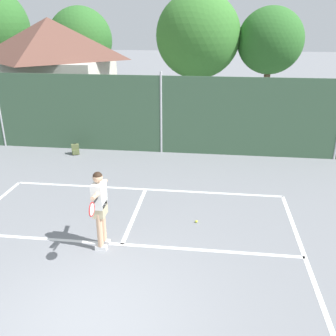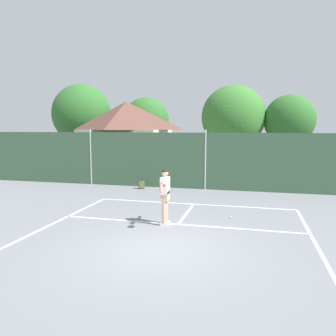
{
  "view_description": "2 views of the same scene",
  "coord_description": "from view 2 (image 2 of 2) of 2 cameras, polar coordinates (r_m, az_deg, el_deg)",
  "views": [
    {
      "loc": [
        1.96,
        -4.66,
        4.85
      ],
      "look_at": [
        0.91,
        3.8,
        1.43
      ],
      "focal_mm": 39.73,
      "sensor_mm": 36.0,
      "label": 1
    },
    {
      "loc": [
        2.29,
        -7.98,
        3.2
      ],
      "look_at": [
        -1.01,
        5.08,
        1.55
      ],
      "focal_mm": 35.34,
      "sensor_mm": 36.0,
      "label": 2
    }
  ],
  "objects": [
    {
      "name": "ground_plane",
      "position": [
        8.9,
        -1.76,
        -14.13
      ],
      "size": [
        120.0,
        120.0,
        0.0
      ],
      "primitive_type": "plane",
      "color": "slate"
    },
    {
      "name": "court_markings",
      "position": [
        9.48,
        -0.66,
        -12.75
      ],
      "size": [
        8.3,
        11.1,
        0.01
      ],
      "color": "white",
      "rests_on": "ground"
    },
    {
      "name": "chainlink_fence",
      "position": [
        17.22,
        6.46,
        1.18
      ],
      "size": [
        26.09,
        0.09,
        3.1
      ],
      "color": "#38563D",
      "rests_on": "ground"
    },
    {
      "name": "clubhouse_building",
      "position": [
        22.76,
        -7.17,
        5.32
      ],
      "size": [
        5.63,
        5.1,
        4.95
      ],
      "color": "beige",
      "rests_on": "ground"
    },
    {
      "name": "treeline_backdrop",
      "position": [
        25.92,
        3.08,
        8.61
      ],
      "size": [
        27.03,
        4.46,
        6.81
      ],
      "color": "brown",
      "rests_on": "ground"
    },
    {
      "name": "tennis_player",
      "position": [
        10.85,
        -0.52,
        -4.14
      ],
      "size": [
        0.27,
        1.44,
        1.85
      ],
      "color": "silver",
      "rests_on": "ground"
    },
    {
      "name": "tennis_ball",
      "position": [
        12.11,
        10.79,
        -8.33
      ],
      "size": [
        0.07,
        0.07,
        0.07
      ],
      "primitive_type": "sphere",
      "color": "#CCE033",
      "rests_on": "ground"
    },
    {
      "name": "backpack_olive",
      "position": [
        17.47,
        -4.54,
        -2.97
      ],
      "size": [
        0.33,
        0.32,
        0.46
      ],
      "color": "#566038",
      "rests_on": "ground"
    }
  ]
}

